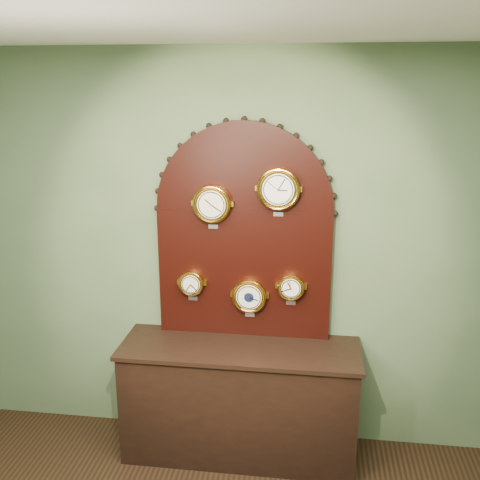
# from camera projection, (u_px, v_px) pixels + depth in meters

# --- Properties ---
(wall_back) EXTENTS (4.00, 0.00, 4.00)m
(wall_back) POSITION_uv_depth(u_px,v_px,m) (245.00, 255.00, 3.89)
(wall_back) COLOR #516947
(wall_back) RESTS_ON ground
(shop_counter) EXTENTS (1.60, 0.50, 0.80)m
(shop_counter) POSITION_uv_depth(u_px,v_px,m) (240.00, 402.00, 3.91)
(shop_counter) COLOR black
(shop_counter) RESTS_ON ground_plane
(display_board) EXTENTS (1.26, 0.06, 1.53)m
(display_board) POSITION_uv_depth(u_px,v_px,m) (244.00, 226.00, 3.78)
(display_board) COLOR black
(display_board) RESTS_ON shop_counter
(roman_clock) EXTENTS (0.26, 0.08, 0.31)m
(roman_clock) POSITION_uv_depth(u_px,v_px,m) (212.00, 204.00, 3.70)
(roman_clock) COLOR gold
(roman_clock) RESTS_ON display_board
(arabic_clock) EXTENTS (0.28, 0.08, 0.33)m
(arabic_clock) POSITION_uv_depth(u_px,v_px,m) (278.00, 189.00, 3.61)
(arabic_clock) COLOR gold
(arabic_clock) RESTS_ON display_board
(hygrometer) EXTENTS (0.18, 0.08, 0.23)m
(hygrometer) POSITION_uv_depth(u_px,v_px,m) (192.00, 283.00, 3.88)
(hygrometer) COLOR gold
(hygrometer) RESTS_ON display_board
(barometer) EXTENTS (0.24, 0.08, 0.29)m
(barometer) POSITION_uv_depth(u_px,v_px,m) (249.00, 296.00, 3.84)
(barometer) COLOR gold
(barometer) RESTS_ON display_board
(tide_clock) EXTENTS (0.18, 0.08, 0.23)m
(tide_clock) POSITION_uv_depth(u_px,v_px,m) (291.00, 287.00, 3.79)
(tide_clock) COLOR gold
(tide_clock) RESTS_ON display_board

